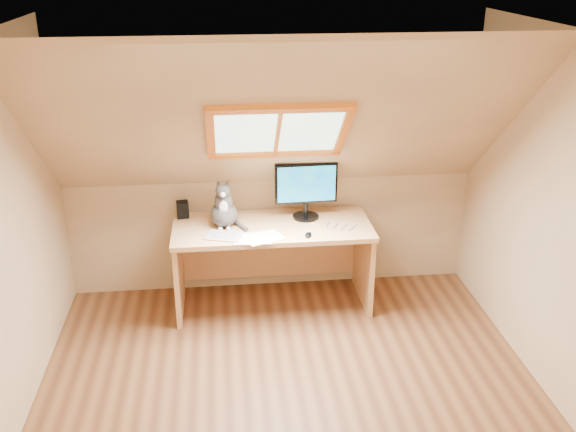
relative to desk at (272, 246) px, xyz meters
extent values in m
plane|color=brown|center=(0.02, -1.45, -0.52)|extent=(3.50, 3.50, 0.00)
cube|color=tan|center=(1.77, -1.45, 0.68)|extent=(0.02, 3.50, 2.40)
cube|color=tan|center=(0.02, 0.30, -0.02)|extent=(3.50, 0.02, 1.00)
cube|color=silver|center=(0.02, -2.22, 1.88)|extent=(3.50, 1.95, 0.02)
cube|color=tan|center=(0.02, -0.47, 1.18)|extent=(3.50, 1.56, 1.41)
cube|color=#B2E0CC|center=(0.02, -0.40, 1.11)|extent=(0.90, 0.53, 0.48)
cube|color=#CC6713|center=(0.02, -0.40, 1.11)|extent=(1.02, 0.64, 0.59)
cube|color=tan|center=(0.00, -0.07, 0.21)|extent=(1.63, 0.71, 0.04)
cube|color=tan|center=(-0.78, -0.07, -0.17)|extent=(0.04, 0.64, 0.70)
cube|color=tan|center=(0.78, -0.07, -0.17)|extent=(0.04, 0.64, 0.70)
cube|color=tan|center=(0.00, 0.26, -0.17)|extent=(1.53, 0.03, 0.49)
cylinder|color=black|center=(0.29, 0.05, 0.24)|extent=(0.22, 0.22, 0.02)
cylinder|color=black|center=(0.29, 0.05, 0.31)|extent=(0.04, 0.04, 0.12)
cube|color=black|center=(0.29, 0.05, 0.54)|extent=(0.52, 0.06, 0.34)
cube|color=#003CDF|center=(0.30, 0.03, 0.54)|extent=(0.48, 0.03, 0.30)
ellipsoid|color=#423D3A|center=(-0.39, -0.03, 0.32)|extent=(0.23, 0.28, 0.19)
ellipsoid|color=#423D3A|center=(-0.39, -0.05, 0.43)|extent=(0.15, 0.15, 0.21)
ellipsoid|color=silver|center=(-0.39, -0.11, 0.41)|extent=(0.07, 0.04, 0.12)
ellipsoid|color=#423D3A|center=(-0.39, -0.09, 0.55)|extent=(0.12, 0.11, 0.11)
sphere|color=silver|center=(-0.39, -0.14, 0.53)|extent=(0.04, 0.04, 0.04)
cone|color=#423D3A|center=(-0.43, -0.07, 0.61)|extent=(0.06, 0.06, 0.07)
cone|color=#423D3A|center=(-0.35, -0.07, 0.61)|extent=(0.06, 0.05, 0.07)
cube|color=black|center=(-0.73, 0.18, 0.30)|extent=(0.11, 0.11, 0.14)
cube|color=#B2B2B7|center=(-0.40, -0.26, 0.23)|extent=(0.32, 0.26, 0.01)
ellipsoid|color=black|center=(0.26, -0.32, 0.24)|extent=(0.08, 0.10, 0.03)
cube|color=white|center=(-0.19, -0.33, 0.23)|extent=(0.33, 0.27, 0.00)
cube|color=white|center=(-0.19, -0.33, 0.23)|extent=(0.32, 0.24, 0.00)
cube|color=white|center=(-0.19, -0.33, 0.23)|extent=(0.35, 0.30, 0.00)
camera|label=1|loc=(-0.39, -4.88, 2.32)|focal=40.00mm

